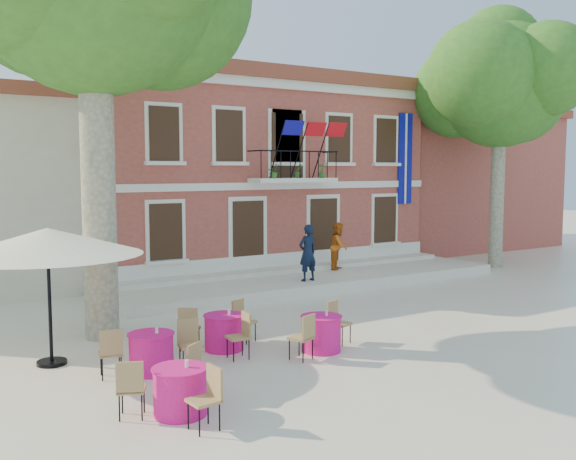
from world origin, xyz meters
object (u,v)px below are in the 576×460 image
at_px(cafe_table_2, 180,389).
at_px(patio_umbrella, 47,242).
at_px(cafe_table_0, 224,330).
at_px(cafe_table_3, 151,351).
at_px(plane_tree_east, 500,86).
at_px(pedestrian_navy, 308,253).
at_px(cafe_table_1, 321,332).
at_px(pedestrian_orange, 339,246).

bearing_deg(cafe_table_2, patio_umbrella, 106.11).
relative_size(cafe_table_0, cafe_table_3, 0.95).
distance_m(plane_tree_east, cafe_table_3, 18.44).
bearing_deg(patio_umbrella, cafe_table_0, -15.28).
distance_m(plane_tree_east, pedestrian_navy, 10.80).
xyz_separation_m(plane_tree_east, cafe_table_3, (-16.34, -5.34, -6.69)).
xyz_separation_m(patio_umbrella, cafe_table_0, (3.38, -0.92, -2.03)).
height_order(cafe_table_2, cafe_table_3, same).
height_order(patio_umbrella, cafe_table_1, patio_umbrella).
relative_size(cafe_table_2, cafe_table_3, 0.95).
distance_m(plane_tree_east, pedestrian_orange, 9.12).
xyz_separation_m(patio_umbrella, pedestrian_orange, (11.07, 5.12, -1.32)).
bearing_deg(cafe_table_0, pedestrian_navy, 40.99).
bearing_deg(pedestrian_navy, cafe_table_2, 40.56).
bearing_deg(pedestrian_orange, cafe_table_0, -179.67).
bearing_deg(cafe_table_2, pedestrian_orange, 42.02).
distance_m(patio_umbrella, cafe_table_3, 2.98).
bearing_deg(pedestrian_orange, pedestrian_navy, 172.80).
distance_m(pedestrian_orange, cafe_table_2, 13.43).
distance_m(pedestrian_orange, cafe_table_3, 11.71).
relative_size(pedestrian_navy, cafe_table_2, 0.98).
height_order(cafe_table_0, cafe_table_1, same).
xyz_separation_m(pedestrian_orange, cafe_table_1, (-5.99, -7.27, -0.73)).
bearing_deg(plane_tree_east, cafe_table_3, -161.90).
height_order(cafe_table_0, cafe_table_3, same).
distance_m(pedestrian_navy, cafe_table_0, 7.19).
xyz_separation_m(patio_umbrella, cafe_table_2, (1.11, -3.85, -2.03)).
bearing_deg(cafe_table_3, cafe_table_0, 18.97).
bearing_deg(plane_tree_east, patio_umbrella, -168.07).
bearing_deg(cafe_table_1, cafe_table_2, -156.76).
bearing_deg(cafe_table_3, plane_tree_east, 18.10).
bearing_deg(cafe_table_3, cafe_table_1, -9.04).
bearing_deg(cafe_table_1, pedestrian_navy, 57.97).
height_order(pedestrian_navy, cafe_table_1, pedestrian_navy).
bearing_deg(cafe_table_2, cafe_table_3, 80.50).
xyz_separation_m(cafe_table_0, cafe_table_2, (-2.27, -2.92, 0.00)).
bearing_deg(pedestrian_orange, cafe_table_3, 177.10).
height_order(pedestrian_orange, cafe_table_1, pedestrian_orange).
distance_m(patio_umbrella, cafe_table_1, 5.88).
distance_m(pedestrian_orange, cafe_table_1, 9.45).
bearing_deg(cafe_table_1, pedestrian_orange, 50.51).
relative_size(pedestrian_orange, cafe_table_2, 0.91).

